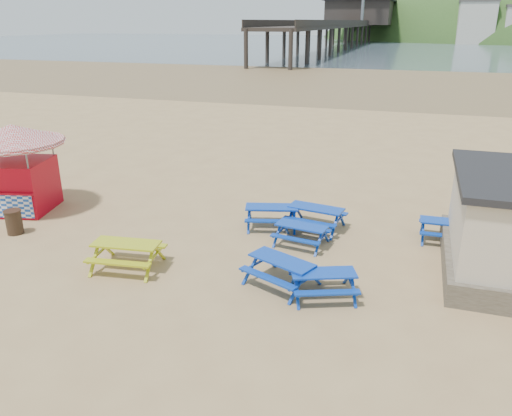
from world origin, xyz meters
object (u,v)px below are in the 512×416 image
(picnic_table_blue_a, at_px, (272,216))
(ice_cream_kiosk, at_px, (16,157))
(picnic_table_yellow, at_px, (127,255))
(litter_bin, at_px, (14,222))
(picnic_table_blue_b, at_px, (316,218))

(picnic_table_blue_a, height_order, ice_cream_kiosk, ice_cream_kiosk)
(picnic_table_yellow, height_order, litter_bin, litter_bin)
(picnic_table_yellow, bearing_deg, picnic_table_blue_a, 46.67)
(picnic_table_blue_a, xyz_separation_m, litter_bin, (-8.73, -3.48, 0.05))
(ice_cream_kiosk, distance_m, litter_bin, 3.13)
(picnic_table_blue_b, height_order, ice_cream_kiosk, ice_cream_kiosk)
(picnic_table_blue_a, height_order, picnic_table_yellow, picnic_table_yellow)
(picnic_table_blue_a, height_order, picnic_table_blue_b, picnic_table_blue_b)
(litter_bin, bearing_deg, ice_cream_kiosk, 124.73)
(picnic_table_yellow, relative_size, ice_cream_kiosk, 0.48)
(picnic_table_blue_b, height_order, litter_bin, litter_bin)
(picnic_table_blue_a, height_order, litter_bin, litter_bin)
(picnic_table_yellow, bearing_deg, ice_cream_kiosk, 147.25)
(picnic_table_blue_b, xyz_separation_m, ice_cream_kiosk, (-11.81, -1.70, 1.80))
(picnic_table_blue_a, xyz_separation_m, ice_cream_kiosk, (-10.20, -1.36, 1.81))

